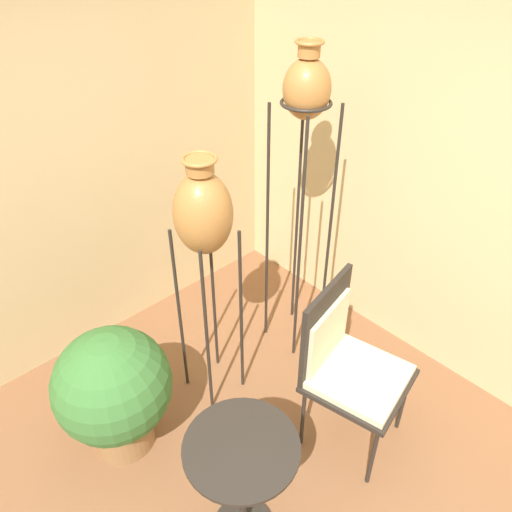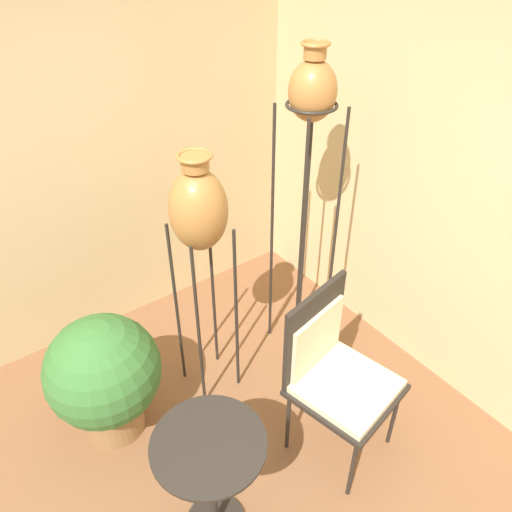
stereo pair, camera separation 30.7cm
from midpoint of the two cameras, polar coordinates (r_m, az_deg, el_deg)
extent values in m
cube|color=#D1B784|center=(3.27, -22.66, 8.84)|extent=(7.80, 0.06, 2.70)
cube|color=#D1B784|center=(3.03, 28.81, 4.90)|extent=(0.06, 7.80, 2.70)
cylinder|color=#28231E|center=(3.10, 7.91, -0.18)|extent=(0.02, 0.02, 1.76)
cylinder|color=#28231E|center=(3.28, 11.62, 1.56)|extent=(0.02, 0.02, 1.76)
cylinder|color=#28231E|center=(3.28, 4.50, 2.21)|extent=(0.02, 0.02, 1.76)
cylinder|color=#28231E|center=(3.45, 8.20, 3.75)|extent=(0.02, 0.02, 1.76)
torus|color=#28231E|center=(2.88, 9.55, 16.60)|extent=(0.29, 0.29, 0.02)
ellipsoid|color=#A87038|center=(2.86, 9.71, 18.02)|extent=(0.27, 0.27, 0.34)
cylinder|color=#A87038|center=(2.81, 10.15, 22.01)|extent=(0.12, 0.12, 0.08)
torus|color=#A87038|center=(2.80, 10.24, 22.76)|extent=(0.16, 0.16, 0.02)
cylinder|color=#28231E|center=(2.95, -3.58, -8.93)|extent=(0.02, 0.02, 1.23)
cylinder|color=#28231E|center=(3.05, 0.62, -6.89)|extent=(0.02, 0.02, 1.23)
cylinder|color=#28231E|center=(3.11, -6.27, -6.13)|extent=(0.02, 0.02, 1.23)
cylinder|color=#28231E|center=(3.22, -2.21, -4.30)|extent=(0.02, 0.02, 1.23)
torus|color=#28231E|center=(2.70, -3.24, 3.21)|extent=(0.27, 0.27, 0.02)
ellipsoid|color=#A87038|center=(2.65, -3.32, 5.15)|extent=(0.32, 0.32, 0.47)
cylinder|color=#A87038|center=(2.52, -3.53, 10.50)|extent=(0.14, 0.14, 0.07)
torus|color=#A87038|center=(2.51, -3.56, 11.27)|extent=(0.19, 0.19, 0.02)
cylinder|color=#28231E|center=(2.93, 14.17, -22.64)|extent=(0.02, 0.02, 0.48)
cylinder|color=#28231E|center=(3.18, 18.31, -17.14)|extent=(0.02, 0.02, 0.48)
cylinder|color=#28231E|center=(3.03, 6.74, -18.41)|extent=(0.02, 0.02, 0.48)
cylinder|color=#28231E|center=(3.27, 11.42, -13.55)|extent=(0.02, 0.02, 0.48)
cube|color=#28231E|center=(2.89, 13.35, -14.82)|extent=(0.61, 0.61, 0.03)
cube|color=beige|center=(2.87, 13.45, -14.37)|extent=(0.56, 0.56, 0.04)
cube|color=#28231E|center=(2.75, 9.86, -8.59)|extent=(0.48, 0.13, 0.55)
cube|color=beige|center=(2.78, 10.21, -9.64)|extent=(0.41, 0.11, 0.38)
cylinder|color=#28231E|center=(2.67, -1.39, -25.04)|extent=(0.04, 0.04, 0.68)
cylinder|color=#28231E|center=(2.37, -1.52, -20.88)|extent=(0.53, 0.53, 0.02)
cylinder|color=olive|center=(3.27, -13.24, -17.13)|extent=(0.35, 0.35, 0.26)
torus|color=olive|center=(3.17, -13.56, -15.71)|extent=(0.38, 0.38, 0.02)
sphere|color=#387033|center=(2.98, -14.22, -12.73)|extent=(0.66, 0.66, 0.66)
camera|label=1|loc=(0.15, -87.14, 2.05)|focal=35.00mm
camera|label=2|loc=(0.15, 92.86, -2.05)|focal=35.00mm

